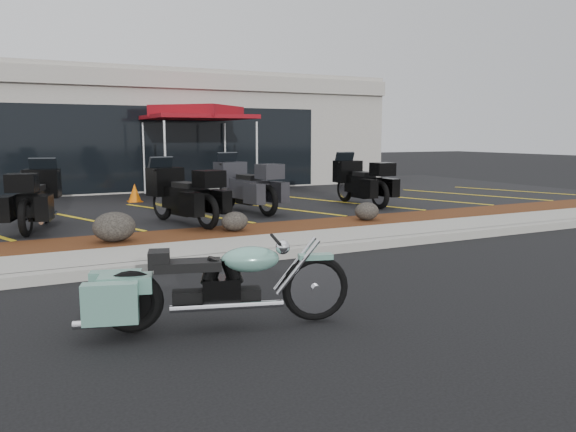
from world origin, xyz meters
TOP-DOWN VIEW (x-y plane):
  - ground at (0.00, 0.00)m, footprint 90.00×90.00m
  - curb at (0.00, 0.90)m, footprint 24.00×0.25m
  - sidewalk at (0.00, 1.60)m, footprint 24.00×1.20m
  - mulch_bed at (0.00, 2.80)m, footprint 24.00×1.20m
  - upper_lot at (0.00, 8.20)m, footprint 26.00×9.60m
  - dealership_building at (0.00, 14.47)m, footprint 18.00×8.16m
  - boulder_left at (-2.02, 2.62)m, footprint 0.70×0.59m
  - boulder_mid at (0.15, 2.72)m, footprint 0.50×0.42m
  - boulder_right at (3.10, 2.75)m, footprint 0.53×0.44m
  - hero_cruiser at (-0.76, -2.00)m, footprint 2.69×1.35m
  - touring_black_front at (-2.92, 5.39)m, footprint 1.40×2.42m
  - touring_black_mid at (-0.69, 4.71)m, footprint 1.47×2.44m
  - touring_grey at (1.17, 5.87)m, footprint 1.31×2.47m
  - touring_black_rear at (4.46, 5.79)m, footprint 0.92×2.30m
  - traffic_cone at (-0.57, 8.27)m, footprint 0.42×0.42m
  - popup_canopy at (1.45, 9.03)m, footprint 3.16×3.16m

SIDE VIEW (x-z plane):
  - ground at x=0.00m, z-range 0.00..0.00m
  - curb at x=0.00m, z-range 0.00..0.15m
  - sidewalk at x=0.00m, z-range 0.00..0.15m
  - upper_lot at x=0.00m, z-range 0.00..0.15m
  - mulch_bed at x=0.00m, z-range 0.00..0.16m
  - boulder_mid at x=0.15m, z-range 0.16..0.52m
  - boulder_right at x=3.10m, z-range 0.16..0.53m
  - traffic_cone at x=-0.57m, z-range 0.15..0.64m
  - boulder_left at x=-2.02m, z-range 0.16..0.66m
  - hero_cruiser at x=-0.76m, z-range 0.00..0.92m
  - touring_black_front at x=-2.92m, z-range 0.15..1.47m
  - touring_black_rear at x=4.46m, z-range 0.15..1.48m
  - touring_black_mid at x=-0.69m, z-range 0.15..1.48m
  - touring_grey at x=1.17m, z-range 0.15..1.52m
  - dealership_building at x=0.00m, z-range 0.01..4.01m
  - popup_canopy at x=1.45m, z-range 1.21..3.81m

